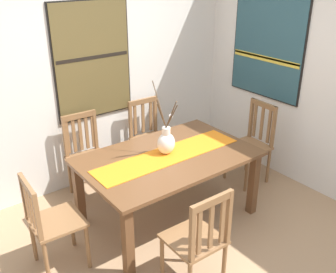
# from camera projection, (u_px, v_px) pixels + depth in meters

# --- Properties ---
(ground_plane) EXTENTS (6.40, 6.40, 0.03)m
(ground_plane) POSITION_uv_depth(u_px,v_px,m) (198.00, 253.00, 3.63)
(ground_plane) COLOR #A37F5B
(wall_back) EXTENTS (6.40, 0.12, 2.70)m
(wall_back) POSITION_uv_depth(u_px,v_px,m) (94.00, 69.00, 4.41)
(wall_back) COLOR silver
(wall_back) RESTS_ON ground_plane
(wall_side) EXTENTS (0.12, 6.40, 2.70)m
(wall_side) POSITION_uv_depth(u_px,v_px,m) (336.00, 77.00, 4.09)
(wall_side) COLOR silver
(wall_side) RESTS_ON ground_plane
(dining_table) EXTENTS (1.69, 1.08, 0.73)m
(dining_table) POSITION_uv_depth(u_px,v_px,m) (168.00, 164.00, 3.86)
(dining_table) COLOR brown
(dining_table) RESTS_ON ground_plane
(table_runner) EXTENTS (1.56, 0.36, 0.01)m
(table_runner) POSITION_uv_depth(u_px,v_px,m) (168.00, 155.00, 3.82)
(table_runner) COLOR orange
(table_runner) RESTS_ON dining_table
(centerpiece_vase) EXTENTS (0.25, 0.30, 0.72)m
(centerpiece_vase) POSITION_uv_depth(u_px,v_px,m) (166.00, 142.00, 3.80)
(centerpiece_vase) COLOR silver
(centerpiece_vase) RESTS_ON dining_table
(chair_0) EXTENTS (0.43, 0.43, 0.94)m
(chair_0) POSITION_uv_depth(u_px,v_px,m) (149.00, 137.00, 4.80)
(chair_0) COLOR brown
(chair_0) RESTS_ON ground_plane
(chair_1) EXTENTS (0.45, 0.45, 0.97)m
(chair_1) POSITION_uv_depth(u_px,v_px,m) (252.00, 142.00, 4.63)
(chair_1) COLOR brown
(chair_1) RESTS_ON ground_plane
(chair_2) EXTENTS (0.44, 0.44, 0.90)m
(chair_2) POSITION_uv_depth(u_px,v_px,m) (50.00, 221.00, 3.26)
(chair_2) COLOR brown
(chair_2) RESTS_ON ground_plane
(chair_3) EXTENTS (0.44, 0.44, 0.95)m
(chair_3) POSITION_uv_depth(u_px,v_px,m) (87.00, 154.00, 4.35)
(chair_3) COLOR brown
(chair_3) RESTS_ON ground_plane
(chair_4) EXTENTS (0.43, 0.43, 0.95)m
(chair_4) POSITION_uv_depth(u_px,v_px,m) (198.00, 240.00, 3.04)
(chair_4) COLOR brown
(chair_4) RESTS_ON ground_plane
(painting_on_back_wall) EXTENTS (0.92, 0.05, 1.29)m
(painting_on_back_wall) POSITION_uv_depth(u_px,v_px,m) (93.00, 61.00, 4.30)
(painting_on_back_wall) COLOR black
(painting_on_side_wall) EXTENTS (0.05, 1.04, 1.21)m
(painting_on_side_wall) POSITION_uv_depth(u_px,v_px,m) (268.00, 47.00, 4.61)
(painting_on_side_wall) COLOR black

